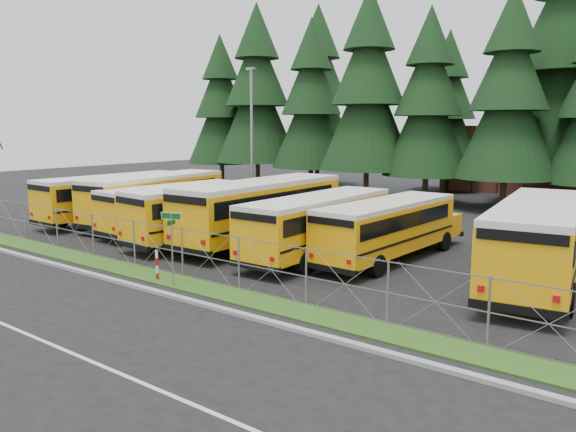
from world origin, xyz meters
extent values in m
plane|color=black|center=(0.00, 0.00, 0.00)|extent=(120.00, 120.00, 0.00)
cube|color=gray|center=(0.00, -3.10, 0.06)|extent=(50.00, 0.25, 0.12)
cube|color=#254C15|center=(0.00, -1.70, 0.03)|extent=(50.00, 1.40, 0.06)
cube|color=beige|center=(0.00, -8.00, 0.01)|extent=(50.00, 0.12, 0.01)
cylinder|color=gray|center=(-0.26, -2.16, 1.40)|extent=(0.06, 0.06, 2.80)
cube|color=#0B5315|center=(-0.26, -2.16, 2.68)|extent=(0.77, 0.27, 0.22)
cube|color=white|center=(-0.26, -2.16, 2.68)|extent=(0.81, 0.27, 0.26)
cube|color=#0B5315|center=(-0.26, -2.16, 2.44)|extent=(0.19, 0.53, 0.18)
cylinder|color=#B20C0C|center=(-1.39, -1.96, 0.60)|extent=(0.11, 0.11, 1.20)
cylinder|color=gray|center=(-11.88, 15.89, 5.00)|extent=(0.20, 0.20, 10.00)
cube|color=gray|center=(-11.88, 15.89, 10.05)|extent=(0.70, 0.35, 0.18)
camera|label=1|loc=(15.41, -15.76, 5.93)|focal=35.00mm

